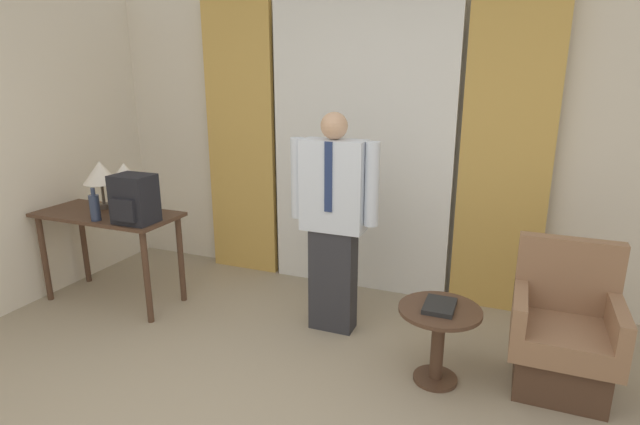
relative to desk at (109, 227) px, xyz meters
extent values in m
cube|color=silver|center=(1.86, 1.22, 0.68)|extent=(10.00, 0.06, 2.70)
cube|color=white|center=(1.86, 1.09, 0.62)|extent=(1.61, 0.06, 2.58)
cube|color=gold|center=(0.67, 1.09, 0.62)|extent=(0.70, 0.06, 2.58)
cube|color=gold|center=(3.06, 1.09, 0.62)|extent=(0.70, 0.06, 2.58)
cube|color=#4C3323|center=(0.00, 0.00, 0.11)|extent=(1.22, 0.55, 0.03)
cylinder|color=#4C3323|center=(-0.55, -0.21, -0.29)|extent=(0.05, 0.05, 0.76)
cylinder|color=#4C3323|center=(0.55, -0.21, -0.29)|extent=(0.05, 0.05, 0.76)
cylinder|color=#4C3323|center=(-0.55, 0.21, -0.29)|extent=(0.05, 0.05, 0.76)
cylinder|color=#4C3323|center=(0.55, 0.21, -0.29)|extent=(0.05, 0.05, 0.76)
cylinder|color=#4C4238|center=(-0.13, 0.11, 0.14)|extent=(0.11, 0.11, 0.04)
cylinder|color=#4C4238|center=(-0.13, 0.11, 0.26)|extent=(0.02, 0.02, 0.18)
cone|color=silver|center=(-0.13, 0.11, 0.44)|extent=(0.29, 0.29, 0.19)
cylinder|color=#4C4238|center=(0.13, 0.11, 0.14)|extent=(0.11, 0.11, 0.04)
cylinder|color=#4C4238|center=(0.13, 0.11, 0.26)|extent=(0.02, 0.02, 0.18)
cone|color=silver|center=(0.13, 0.11, 0.44)|extent=(0.29, 0.29, 0.19)
cylinder|color=#2D3851|center=(0.09, -0.20, 0.23)|extent=(0.08, 0.08, 0.21)
cylinder|color=#2D3851|center=(0.09, -0.20, 0.36)|extent=(0.03, 0.03, 0.06)
cube|color=black|center=(0.43, -0.13, 0.31)|extent=(0.31, 0.24, 0.38)
cube|color=black|center=(0.43, -0.26, 0.26)|extent=(0.21, 0.03, 0.17)
cube|color=#2D2D33|center=(1.93, 0.25, -0.27)|extent=(0.34, 0.18, 0.80)
cube|color=silver|center=(1.93, 0.25, 0.47)|extent=(0.47, 0.21, 0.67)
cube|color=navy|center=(1.93, 0.14, 0.55)|extent=(0.06, 0.01, 0.50)
cylinder|color=silver|center=(1.64, 0.25, 0.50)|extent=(0.10, 0.10, 0.60)
cylinder|color=silver|center=(2.22, 0.25, 0.50)|extent=(0.10, 0.10, 0.60)
sphere|color=tan|center=(1.93, 0.25, 0.90)|extent=(0.19, 0.19, 0.19)
cube|color=#4C3323|center=(3.52, 0.04, -0.53)|extent=(0.52, 0.48, 0.28)
cube|color=#936B4C|center=(3.52, 0.04, -0.31)|extent=(0.62, 0.57, 0.16)
cube|color=#936B4C|center=(3.52, 0.28, 0.01)|extent=(0.62, 0.10, 0.48)
cube|color=#936B4C|center=(3.25, 0.04, -0.14)|extent=(0.08, 0.57, 0.18)
cube|color=#936B4C|center=(3.79, 0.04, -0.14)|extent=(0.08, 0.57, 0.18)
cylinder|color=#4C3323|center=(2.79, -0.16, -0.66)|extent=(0.28, 0.28, 0.02)
cylinder|color=#4C3323|center=(2.79, -0.16, -0.43)|extent=(0.08, 0.08, 0.49)
cylinder|color=#4C3323|center=(2.79, -0.16, -0.17)|extent=(0.52, 0.52, 0.03)
cube|color=black|center=(2.79, -0.16, -0.14)|extent=(0.19, 0.26, 0.03)
camera|label=1|loc=(3.15, -3.06, 1.26)|focal=28.00mm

